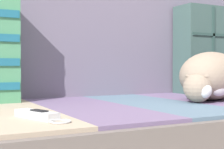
{
  "coord_description": "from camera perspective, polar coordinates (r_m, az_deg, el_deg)",
  "views": [
    {
      "loc": [
        -0.8,
        -0.92,
        0.51
      ],
      "look_at": [
        -0.3,
        0.04,
        0.49
      ],
      "focal_mm": 55.0,
      "sensor_mm": 36.0,
      "label": 1
    }
  ],
  "objects": [
    {
      "name": "sleeping_cat",
      "position": [
        1.32,
        16.06,
        -0.46
      ],
      "size": [
        0.37,
        0.33,
        0.18
      ],
      "color": "gray",
      "rests_on": "couch"
    },
    {
      "name": "game_remote_far",
      "position": [
        0.84,
        -12.12,
        -6.61
      ],
      "size": [
        0.1,
        0.19,
        0.02
      ],
      "color": "white",
      "rests_on": "couch"
    },
    {
      "name": "throw_pillow_quilted",
      "position": [
        1.75,
        16.52,
        3.87
      ],
      "size": [
        0.39,
        0.14,
        0.41
      ],
      "color": "#38514C",
      "rests_on": "couch"
    },
    {
      "name": "sofa_backrest",
      "position": [
        1.62,
        2.37,
        6.05
      ],
      "size": [
        2.1,
        0.14,
        0.52
      ],
      "color": "slate",
      "rests_on": "couch"
    }
  ]
}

